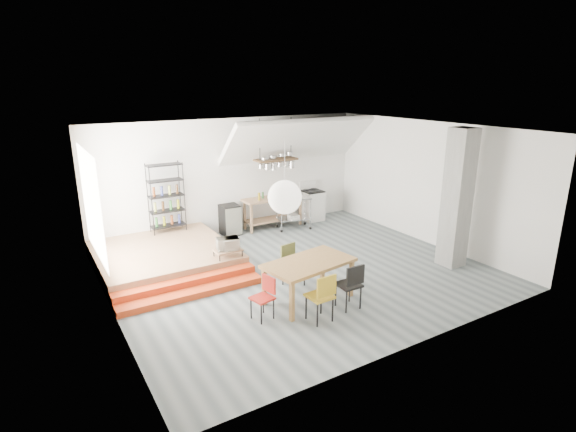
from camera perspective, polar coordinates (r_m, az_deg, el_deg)
floor at (r=10.32m, az=1.37°, el=-7.02°), size 8.00×8.00×0.00m
wall_back at (r=12.79m, az=-7.07°, el=5.08°), size 8.00×0.04×3.20m
wall_left at (r=8.42m, az=-22.18°, el=-2.22°), size 0.04×7.00×3.20m
wall_right at (r=12.35m, az=17.31°, el=4.03°), size 0.04×7.00×3.20m
ceiling at (r=9.49m, az=1.50°, el=10.95°), size 8.00×7.00×0.02m
slope_ceiling at (r=12.96m, az=1.26°, el=9.61°), size 4.40×1.44×1.32m
window_pane at (r=9.80m, az=-23.69°, el=1.39°), size 0.02×2.50×2.20m
platform at (r=11.02m, az=-15.48°, el=-4.95°), size 3.00×3.00×0.40m
step_lower at (r=9.35m, az=-12.02°, el=-9.59°), size 3.00×0.35×0.13m
step_upper at (r=9.63m, az=-12.75°, el=-8.41°), size 3.00×0.35×0.27m
concrete_column at (r=10.89m, az=20.67°, el=2.07°), size 0.50×0.50×3.20m
kitchen_counter at (r=13.20m, az=-1.94°, el=1.20°), size 1.80×0.60×0.91m
stove at (r=13.95m, az=3.07°, el=1.43°), size 0.60×0.60×1.18m
pot_rack at (r=12.72m, az=-1.39°, el=6.86°), size 1.20×0.50×1.43m
wire_shelving at (r=11.91m, az=-15.22°, el=2.40°), size 0.88×0.38×1.80m
microwave_shelf at (r=10.12m, az=-7.64°, el=-4.32°), size 0.60×0.40×0.16m
paper_lantern at (r=7.90m, az=-0.41°, el=2.40°), size 0.60×0.60×0.60m
dining_table at (r=8.75m, az=2.66°, el=-6.32°), size 1.86×1.22×0.82m
chair_mustard at (r=8.07m, az=4.38°, el=-9.82°), size 0.44×0.44×0.93m
chair_black at (r=8.57m, az=8.02°, el=-8.36°), size 0.42×0.42×0.92m
chair_olive at (r=9.49m, az=0.43°, el=-5.74°), size 0.47×0.47×0.88m
chair_red at (r=8.24m, az=-2.96°, el=-9.84°), size 0.43×0.43×0.79m
rolling_cart at (r=13.04m, az=0.71°, el=0.96°), size 1.05×0.73×0.94m
mini_fridge at (r=12.72m, az=-7.37°, el=-0.47°), size 0.50×0.50×0.85m
microwave at (r=10.07m, az=-7.68°, el=-3.51°), size 0.55×0.43×0.27m
bowl at (r=13.04m, az=-2.08°, el=2.43°), size 0.29×0.29×0.05m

